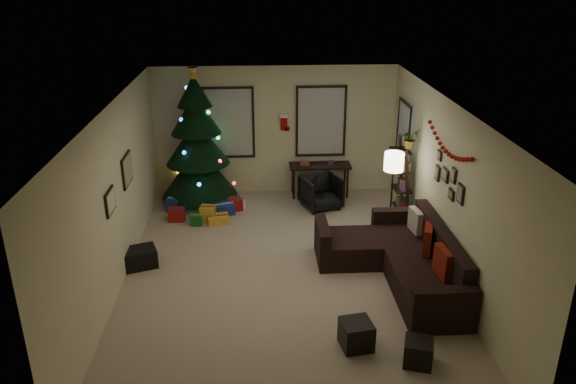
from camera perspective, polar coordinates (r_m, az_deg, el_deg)
The scene contains 29 objects.
floor at distance 9.01m, azimuth -0.42°, elevation -8.25°, with size 7.00×7.00×0.00m, color tan.
ceiling at distance 7.99m, azimuth -0.47°, elevation 8.70°, with size 7.00×7.00×0.00m, color white.
wall_back at distance 11.72m, azimuth -1.32°, elevation 6.23°, with size 5.00×5.00×0.00m, color beige.
wall_front at distance 5.35m, azimuth 1.55°, elevation -14.70°, with size 5.00×5.00×0.00m, color beige.
wall_left at distance 8.66m, azimuth -17.20°, elevation -0.64°, with size 7.00×7.00×0.00m, color beige.
wall_right at distance 8.88m, azimuth 15.88°, elevation 0.08°, with size 7.00×7.00×0.00m, color beige.
window_back_left at distance 11.64m, azimuth -6.04°, elevation 7.03°, with size 1.05×0.06×1.50m.
window_back_right at distance 11.71m, azimuth 3.36°, elevation 7.20°, with size 1.05×0.06×1.50m.
window_right_wall at distance 11.13m, azimuth 11.73°, elevation 5.72°, with size 0.06×0.90×1.30m.
christmas_tree at distance 11.34m, azimuth -9.21°, elevation 4.54°, with size 1.54×1.54×2.86m.
presents at distance 11.03m, azimuth -8.15°, elevation -1.86°, with size 1.50×1.01×0.30m.
sofa at distance 8.98m, azimuth 11.51°, elevation -6.77°, with size 1.91×2.77×0.88m.
pillow_red_a at distance 8.28m, azimuth 15.50°, elevation -6.98°, with size 0.12×0.44×0.44m, color maroon.
pillow_red_b at distance 8.91m, azimuth 14.03°, elevation -4.67°, with size 0.11×0.43×0.43m, color maroon.
pillow_cream at distance 9.50m, azimuth 12.86°, elevation -2.87°, with size 0.11×0.39×0.39m, color #C1AE9C.
ottoman_near at distance 7.42m, azimuth 6.97°, elevation -14.20°, with size 0.38×0.38×0.36m, color black.
ottoman_far at distance 7.29m, azimuth 13.12°, elevation -15.60°, with size 0.34×0.34×0.32m, color black.
desk at distance 11.74m, azimuth 3.27°, elevation 2.44°, with size 1.28×0.46×0.69m.
desk_chair at distance 11.23m, azimuth 3.39°, elevation 0.02°, with size 0.66×0.61×0.68m, color black.
bookshelf at distance 10.57m, azimuth 11.62°, elevation 0.90°, with size 0.30×0.50×1.67m.
potted_plant at distance 10.06m, azimuth 12.36°, elevation 5.63°, with size 0.40×0.35×0.45m, color #4C4C4C.
floor_lamp at distance 9.77m, azimuth 10.71°, elevation 2.48°, with size 0.34×0.34×1.60m.
art_map at distance 9.35m, azimuth -16.09°, elevation 2.20°, with size 0.04×0.60×0.50m.
art_abstract at distance 8.30m, azimuth -17.68°, elevation -0.93°, with size 0.04×0.45×0.35m.
gallery at distance 8.73m, azimuth 16.06°, elevation 1.25°, with size 0.03×1.25×0.54m.
garland at distance 8.66m, azimuth 15.99°, elevation 4.61°, with size 0.08×1.90×0.30m, color #A5140C, non-canonical shape.
stocking_left at distance 11.76m, azimuth -2.04°, elevation 7.08°, with size 0.20×0.05×0.36m.
stocking_right at distance 11.63m, azimuth -0.39°, elevation 7.15°, with size 0.20×0.05×0.36m.
storage_bin at distance 9.44m, azimuth -15.13°, elevation -6.52°, with size 0.61×0.41×0.30m, color black.
Camera 1 is at (-0.39, -7.76, 4.55)m, focal length 34.91 mm.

